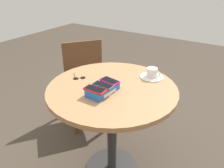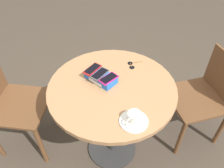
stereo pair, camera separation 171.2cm
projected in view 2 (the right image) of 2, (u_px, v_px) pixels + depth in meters
name	position (u px, v px, depth m)	size (l,w,h in m)	color
ground_plane	(112.00, 147.00, 1.95)	(8.00, 8.00, 0.00)	#42382D
round_table	(112.00, 101.00, 1.53)	(0.85, 0.85, 0.75)	#2D2D2D
phone_box	(101.00, 77.00, 1.46)	(0.22, 0.13, 0.05)	blue
phone_red	(92.00, 69.00, 1.48)	(0.06, 0.13, 0.01)	red
phone_gray	(100.00, 74.00, 1.44)	(0.06, 0.13, 0.01)	#515156
phone_magenta	(108.00, 79.00, 1.41)	(0.08, 0.13, 0.01)	#D11975
saucer	(134.00, 121.00, 1.22)	(0.16, 0.16, 0.01)	silver
coffee_cup	(134.00, 117.00, 1.19)	(0.08, 0.10, 0.06)	silver
sunglasses	(132.00, 65.00, 1.60)	(0.09, 0.13, 0.01)	black
chair_near_window	(11.00, 103.00, 1.71)	(0.58, 0.58, 0.87)	brown
chair_far_side	(202.00, 97.00, 1.81)	(0.60, 0.60, 0.80)	brown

